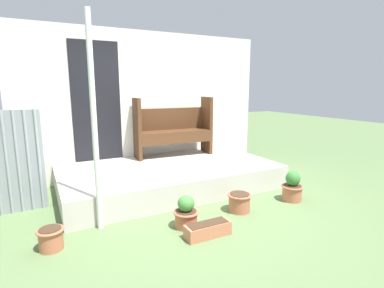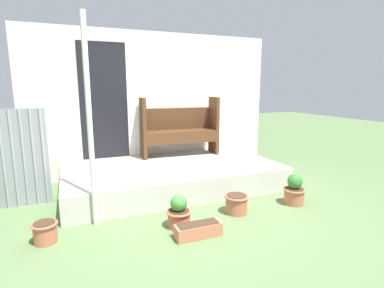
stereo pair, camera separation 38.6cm
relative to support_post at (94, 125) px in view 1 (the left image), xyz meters
name	(u,v)px [view 1 (the left image)]	position (x,y,z in m)	size (l,w,h in m)	color
ground_plane	(192,207)	(1.23, 0.05, -1.21)	(24.00, 24.00, 0.00)	#5B7547
porch_slab	(170,176)	(1.30, 0.98, -1.03)	(3.39, 1.85, 0.36)	beige
house_wall	(146,104)	(1.26, 1.93, 0.09)	(4.59, 0.08, 2.60)	white
support_post	(94,125)	(0.00, 0.00, 0.00)	(0.06, 0.06, 2.43)	white
bench	(173,127)	(1.67, 1.62, -0.32)	(1.44, 0.48, 1.07)	#4C2D19
flower_pot_left	(51,238)	(-0.53, -0.24, -1.09)	(0.27, 0.27, 0.23)	#B76647
flower_pot_middle	(186,213)	(0.90, -0.44, -1.04)	(0.30, 0.30, 0.39)	#B76647
flower_pot_right	(239,202)	(1.73, -0.36, -1.08)	(0.32, 0.32, 0.24)	#B76647
flower_pot_far_right	(292,188)	(2.64, -0.40, -1.02)	(0.31, 0.31, 0.44)	#B76647
planter_box_rect	(208,230)	(1.02, -0.75, -1.14)	(0.52, 0.18, 0.16)	#C67251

